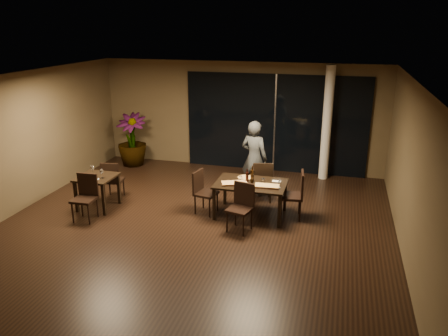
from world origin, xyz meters
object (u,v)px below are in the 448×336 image
bottle_b (252,177)px  bottle_c (252,173)px  main_table (251,186)px  chair_main_left (203,189)px  chair_main_near (241,204)px  chair_side_near (86,194)px  bottle_a (247,176)px  chair_main_far (263,180)px  chair_main_right (296,192)px  potted_plant (132,140)px  chair_side_far (112,178)px  diner (254,158)px  side_table (97,182)px

bottle_b → bottle_c: bearing=100.6°
main_table → bottle_b: size_ratio=5.41×
main_table → chair_main_left: 1.06m
chair_main_near → chair_side_near: size_ratio=0.99×
main_table → bottle_a: bottle_a is taller
chair_side_near → main_table: bearing=15.2°
chair_main_near → chair_main_left: bearing=163.2°
main_table → chair_main_left: bearing=-174.2°
chair_main_far → chair_main_right: bearing=126.3°
potted_plant → chair_side_far: bearing=-73.8°
main_table → diner: (-0.18, 1.24, 0.24)m
potted_plant → bottle_c: 4.76m
chair_main_far → chair_main_left: size_ratio=1.03×
chair_main_near → chair_main_right: size_ratio=0.93×
side_table → chair_main_far: 3.75m
chair_main_left → side_table: bearing=111.1°
side_table → chair_main_left: chair_main_left is taller
side_table → chair_main_far: size_ratio=0.81×
chair_side_near → chair_main_far: bearing=26.0°
chair_main_right → chair_side_near: (-4.28, -1.19, -0.03)m
bottle_c → chair_main_near: bearing=-93.0°
diner → bottle_a: (0.09, -1.22, -0.02)m
chair_side_far → diner: size_ratio=0.51×
chair_main_right → bottle_b: chair_main_right is taller
chair_side_near → bottle_c: bottle_c is taller
chair_side_near → bottle_a: (3.24, 1.09, 0.35)m
chair_main_near → bottle_c: (0.04, 0.82, 0.38)m
chair_side_far → chair_side_near: size_ratio=0.95×
potted_plant → bottle_a: bearing=-32.6°
bottle_b → chair_main_far: bearing=83.8°
side_table → chair_main_near: (3.36, -0.21, -0.08)m
main_table → side_table: size_ratio=1.88×
chair_main_right → side_table: bearing=-89.4°
main_table → bottle_a: 0.24m
chair_main_near → bottle_a: bearing=108.0°
bottle_a → bottle_b: (0.11, -0.02, -0.01)m
main_table → chair_side_far: chair_side_far is taller
chair_main_left → chair_main_right: 2.00m
chair_side_near → bottle_c: (3.34, 1.18, 0.38)m
bottle_a → bottle_c: bottle_c is taller
chair_main_near → bottle_a: (-0.05, 0.73, 0.36)m
chair_main_near → bottle_c: 0.90m
chair_main_right → chair_side_far: 4.28m
main_table → chair_side_far: bearing=179.3°
main_table → diner: size_ratio=0.82×
chair_main_far → chair_main_near: bearing=70.2°
chair_main_near → chair_main_right: chair_main_right is taller
diner → chair_main_far: bearing=139.9°
chair_side_far → chair_main_near: bearing=157.5°
chair_main_left → bottle_b: size_ratio=3.42×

